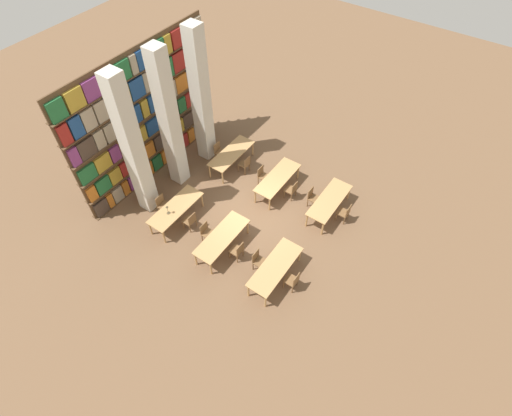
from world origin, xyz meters
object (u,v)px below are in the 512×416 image
object	(u,v)px
reading_table_1	(329,201)
chair_9	(163,204)
desk_lamp_0	(167,208)
chair_11	(219,151)
chair_7	(263,175)
chair_6	(292,190)
reading_table_3	(278,179)
pillar_right	(201,98)
reading_table_0	(275,267)
chair_8	(190,221)
reading_table_4	(176,209)
reading_table_5	(231,154)
chair_0	(293,280)
chair_1	(258,260)
chair_3	(313,197)
chair_5	(207,232)
chair_10	(245,164)
chair_2	(345,213)
pillar_left	(133,149)
chair_4	(238,250)
pillar_center	(169,122)
reading_table_2	(222,237)

from	to	relation	value
reading_table_1	chair_9	world-z (taller)	chair_9
desk_lamp_0	chair_11	distance (m)	4.17
chair_7	desk_lamp_0	size ratio (longest dim) A/B	2.11
chair_6	reading_table_3	bearing A→B (deg)	88.09
pillar_right	reading_table_1	world-z (taller)	pillar_right
reading_table_0	chair_8	xyz separation A→B (m)	(0.00, 3.84, -0.21)
reading_table_1	chair_11	distance (m)	5.46
reading_table_3	chair_8	xyz separation A→B (m)	(-3.59, 1.62, -0.21)
reading_table_4	reading_table_5	world-z (taller)	same
chair_0	chair_9	world-z (taller)	same
chair_1	chair_3	size ratio (longest dim) A/B	1.00
chair_5	chair_10	world-z (taller)	same
pillar_right	reading_table_1	distance (m)	6.54
chair_10	reading_table_1	bearing A→B (deg)	-89.98
chair_9	chair_2	bearing A→B (deg)	121.41
desk_lamp_0	chair_0	bearing A→B (deg)	-86.09
pillar_right	chair_9	xyz separation A→B (m)	(-3.64, -0.75, -2.54)
chair_2	chair_9	size ratio (longest dim) A/B	1.00
reading_table_3	chair_8	world-z (taller)	chair_8
pillar_left	reading_table_1	xyz separation A→B (m)	(3.77, -6.11, -2.33)
pillar_left	chair_6	size ratio (longest dim) A/B	6.98
pillar_left	pillar_right	world-z (taller)	same
pillar_right	reading_table_4	distance (m)	4.55
pillar_left	chair_2	world-z (taller)	pillar_left
chair_4	chair_7	xyz separation A→B (m)	(3.64, 1.38, 0.00)
chair_10	pillar_left	bearing A→B (deg)	151.22
reading_table_0	desk_lamp_0	distance (m)	4.60
chair_2	chair_8	size ratio (longest dim) A/B	1.00
chair_3	desk_lamp_0	distance (m)	5.69
chair_4	reading_table_4	bearing A→B (deg)	88.31
chair_8	chair_9	world-z (taller)	same
chair_7	pillar_center	bearing A→B (deg)	-60.12
reading_table_0	reading_table_5	size ratio (longest dim) A/B	1.00
chair_3	reading_table_3	distance (m)	1.62
chair_2	chair_5	xyz separation A→B (m)	(-3.77, 3.78, 0.00)
chair_7	desk_lamp_0	bearing A→B (deg)	-22.81
chair_10	reading_table_5	bearing A→B (deg)	92.05
chair_5	reading_table_3	xyz separation A→B (m)	(3.66, -0.76, 0.21)
chair_6	reading_table_4	size ratio (longest dim) A/B	0.36
chair_0	chair_5	bearing A→B (deg)	91.36
chair_7	chair_11	bearing A→B (deg)	-93.51
pillar_center	pillar_right	xyz separation A→B (m)	(1.85, 0.00, 0.00)
reading_table_0	reading_table_5	xyz separation A→B (m)	(3.69, 4.65, 0.00)
pillar_right	chair_6	distance (m)	5.17
reading_table_4	chair_5	bearing A→B (deg)	-93.21
reading_table_0	chair_10	world-z (taller)	chair_10
chair_1	chair_4	distance (m)	0.85
pillar_right	chair_5	world-z (taller)	pillar_right
chair_3	chair_2	bearing A→B (deg)	90.00
chair_1	reading_table_2	bearing A→B (deg)	-87.61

